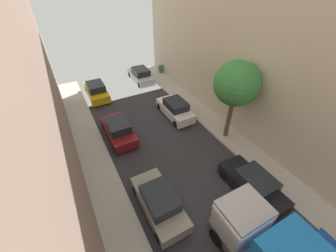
{
  "coord_description": "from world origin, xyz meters",
  "views": [
    {
      "loc": [
        -5.41,
        -2.95,
        11.13
      ],
      "look_at": [
        1.08,
        9.09,
        0.5
      ],
      "focal_mm": 22.69,
      "sensor_mm": 36.0,
      "label": 1
    }
  ],
  "objects_px": {
    "parked_car_left_3": "(119,130)",
    "street_tree_1": "(236,84)",
    "parked_car_left_4": "(96,91)",
    "parked_car_left_2": "(159,202)",
    "parked_car_right_4": "(141,75)",
    "parked_car_right_3": "(175,109)",
    "parked_car_right_2": "(253,185)",
    "potted_plant_2": "(161,68)"
  },
  "relations": [
    {
      "from": "parked_car_left_3",
      "to": "street_tree_1",
      "type": "xyz_separation_m",
      "value": [
        7.48,
        -3.96,
        3.92
      ]
    },
    {
      "from": "parked_car_left_4",
      "to": "parked_car_left_2",
      "type": "bearing_deg",
      "value": -90.0
    },
    {
      "from": "parked_car_left_2",
      "to": "parked_car_right_4",
      "type": "xyz_separation_m",
      "value": [
        5.4,
        15.66,
        0.0
      ]
    },
    {
      "from": "parked_car_right_3",
      "to": "street_tree_1",
      "type": "height_order",
      "value": "street_tree_1"
    },
    {
      "from": "parked_car_right_3",
      "to": "parked_car_left_4",
      "type": "bearing_deg",
      "value": 128.82
    },
    {
      "from": "parked_car_left_4",
      "to": "parked_car_right_3",
      "type": "distance_m",
      "value": 8.61
    },
    {
      "from": "parked_car_left_2",
      "to": "parked_car_left_4",
      "type": "bearing_deg",
      "value": 90.0
    },
    {
      "from": "parked_car_left_3",
      "to": "parked_car_left_4",
      "type": "xyz_separation_m",
      "value": [
        0.0,
        7.2,
        0.0
      ]
    },
    {
      "from": "parked_car_right_2",
      "to": "parked_car_right_4",
      "type": "distance_m",
      "value": 17.26
    },
    {
      "from": "parked_car_left_2",
      "to": "parked_car_right_4",
      "type": "height_order",
      "value": "same"
    },
    {
      "from": "parked_car_left_2",
      "to": "parked_car_left_4",
      "type": "distance_m",
      "value": 14.37
    },
    {
      "from": "parked_car_left_3",
      "to": "parked_car_right_3",
      "type": "xyz_separation_m",
      "value": [
        5.4,
        0.49,
        0.0
      ]
    },
    {
      "from": "parked_car_left_3",
      "to": "parked_car_right_2",
      "type": "xyz_separation_m",
      "value": [
        5.4,
        -8.77,
        0.0
      ]
    },
    {
      "from": "parked_car_left_3",
      "to": "potted_plant_2",
      "type": "height_order",
      "value": "parked_car_left_3"
    },
    {
      "from": "street_tree_1",
      "to": "potted_plant_2",
      "type": "xyz_separation_m",
      "value": [
        0.94,
        13.35,
        -3.98
      ]
    },
    {
      "from": "parked_car_left_2",
      "to": "parked_car_left_4",
      "type": "relative_size",
      "value": 1.0
    },
    {
      "from": "parked_car_right_4",
      "to": "street_tree_1",
      "type": "distance_m",
      "value": 13.22
    },
    {
      "from": "parked_car_right_4",
      "to": "potted_plant_2",
      "type": "bearing_deg",
      "value": 16.48
    },
    {
      "from": "parked_car_left_4",
      "to": "parked_car_right_2",
      "type": "xyz_separation_m",
      "value": [
        5.4,
        -15.97,
        0.0
      ]
    },
    {
      "from": "parked_car_right_4",
      "to": "street_tree_1",
      "type": "relative_size",
      "value": 0.69
    },
    {
      "from": "street_tree_1",
      "to": "potted_plant_2",
      "type": "distance_m",
      "value": 13.96
    },
    {
      "from": "street_tree_1",
      "to": "potted_plant_2",
      "type": "relative_size",
      "value": 6.44
    },
    {
      "from": "parked_car_right_4",
      "to": "potted_plant_2",
      "type": "relative_size",
      "value": 4.44
    },
    {
      "from": "parked_car_left_4",
      "to": "street_tree_1",
      "type": "relative_size",
      "value": 0.69
    },
    {
      "from": "parked_car_right_3",
      "to": "street_tree_1",
      "type": "relative_size",
      "value": 0.69
    },
    {
      "from": "parked_car_right_3",
      "to": "street_tree_1",
      "type": "bearing_deg",
      "value": -64.92
    },
    {
      "from": "parked_car_left_4",
      "to": "parked_car_right_2",
      "type": "distance_m",
      "value": 16.86
    },
    {
      "from": "parked_car_left_4",
      "to": "parked_car_right_4",
      "type": "distance_m",
      "value": 5.55
    },
    {
      "from": "parked_car_left_3",
      "to": "parked_car_left_4",
      "type": "distance_m",
      "value": 7.2
    },
    {
      "from": "parked_car_left_4",
      "to": "parked_car_right_2",
      "type": "bearing_deg",
      "value": -71.32
    },
    {
      "from": "parked_car_left_2",
      "to": "parked_car_right_4",
      "type": "bearing_deg",
      "value": 70.98
    },
    {
      "from": "parked_car_left_3",
      "to": "parked_car_right_4",
      "type": "relative_size",
      "value": 1.0
    },
    {
      "from": "potted_plant_2",
      "to": "parked_car_right_3",
      "type": "bearing_deg",
      "value": -108.75
    },
    {
      "from": "parked_car_right_2",
      "to": "parked_car_right_3",
      "type": "bearing_deg",
      "value": 90.0
    },
    {
      "from": "street_tree_1",
      "to": "parked_car_left_3",
      "type": "bearing_deg",
      "value": 152.11
    },
    {
      "from": "parked_car_right_3",
      "to": "street_tree_1",
      "type": "xyz_separation_m",
      "value": [
        2.08,
        -4.45,
        3.92
      ]
    },
    {
      "from": "parked_car_right_2",
      "to": "potted_plant_2",
      "type": "distance_m",
      "value": 18.41
    },
    {
      "from": "parked_car_left_2",
      "to": "parked_car_left_4",
      "type": "height_order",
      "value": "same"
    },
    {
      "from": "parked_car_right_4",
      "to": "street_tree_1",
      "type": "height_order",
      "value": "street_tree_1"
    },
    {
      "from": "parked_car_right_3",
      "to": "parked_car_right_4",
      "type": "distance_m",
      "value": 8.0
    },
    {
      "from": "parked_car_right_3",
      "to": "potted_plant_2",
      "type": "bearing_deg",
      "value": 71.25
    },
    {
      "from": "parked_car_left_2",
      "to": "parked_car_left_3",
      "type": "distance_m",
      "value": 7.17
    }
  ]
}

